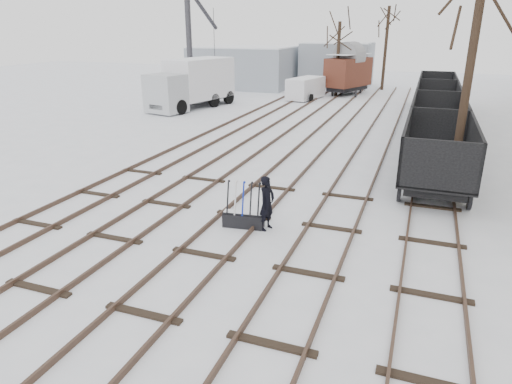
% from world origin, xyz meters
% --- Properties ---
extents(ground, '(120.00, 120.00, 0.00)m').
position_xyz_m(ground, '(0.00, 0.00, 0.00)').
color(ground, white).
rests_on(ground, ground).
extents(tracks, '(13.90, 52.00, 0.16)m').
position_xyz_m(tracks, '(-0.00, 13.67, 0.07)').
color(tracks, black).
rests_on(tracks, ground).
extents(shed_left, '(10.00, 8.00, 4.10)m').
position_xyz_m(shed_left, '(-13.00, 36.00, 2.05)').
color(shed_left, '#959EA8').
rests_on(shed_left, ground).
extents(shed_right, '(7.00, 6.00, 4.50)m').
position_xyz_m(shed_right, '(-4.00, 40.00, 2.25)').
color(shed_right, '#959EA8').
rests_on(shed_right, ground).
extents(ground_frame, '(1.34, 0.57, 1.49)m').
position_xyz_m(ground_frame, '(0.33, 2.18, 0.28)').
color(ground_frame, black).
rests_on(ground_frame, ground).
extents(worker, '(0.57, 0.72, 1.75)m').
position_xyz_m(worker, '(1.08, 2.28, 0.87)').
color(worker, black).
rests_on(worker, ground).
extents(freight_wagon_a, '(2.57, 6.43, 2.63)m').
position_xyz_m(freight_wagon_a, '(6.00, 8.35, 1.00)').
color(freight_wagon_a, black).
rests_on(freight_wagon_a, ground).
extents(freight_wagon_b, '(2.57, 6.43, 2.63)m').
position_xyz_m(freight_wagon_b, '(6.00, 14.75, 1.00)').
color(freight_wagon_b, black).
rests_on(freight_wagon_b, ground).
extents(freight_wagon_c, '(2.57, 6.43, 2.63)m').
position_xyz_m(freight_wagon_c, '(6.00, 21.15, 1.00)').
color(freight_wagon_c, black).
rests_on(freight_wagon_c, ground).
extents(freight_wagon_d, '(2.57, 6.43, 2.63)m').
position_xyz_m(freight_wagon_d, '(6.00, 27.55, 1.00)').
color(freight_wagon_d, black).
rests_on(freight_wagon_d, ground).
extents(box_van_wagon, '(4.14, 5.43, 3.69)m').
position_xyz_m(box_van_wagon, '(-1.72, 33.48, 2.15)').
color(box_van_wagon, black).
rests_on(box_van_wagon, ground).
extents(lorry, '(3.90, 8.51, 3.71)m').
position_xyz_m(lorry, '(-11.80, 21.88, 1.91)').
color(lorry, black).
rests_on(lorry, ground).
extents(panel_van, '(2.67, 4.52, 1.87)m').
position_xyz_m(panel_van, '(-4.66, 29.35, 0.97)').
color(panel_van, silver).
rests_on(panel_van, ground).
extents(crane, '(2.08, 5.72, 9.74)m').
position_xyz_m(crane, '(-13.71, 25.48, 2.56)').
color(crane, '#323137').
rests_on(crane, ground).
extents(tree_near, '(0.30, 0.30, 8.74)m').
position_xyz_m(tree_near, '(6.63, 7.68, 4.37)').
color(tree_near, black).
rests_on(tree_near, ground).
extents(tree_far_left, '(0.30, 0.30, 6.46)m').
position_xyz_m(tree_far_left, '(-2.59, 32.59, 3.23)').
color(tree_far_left, black).
rests_on(tree_far_left, ground).
extents(tree_far_right, '(0.30, 0.30, 7.91)m').
position_xyz_m(tree_far_right, '(1.00, 38.28, 3.95)').
color(tree_far_right, black).
rests_on(tree_far_right, ground).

